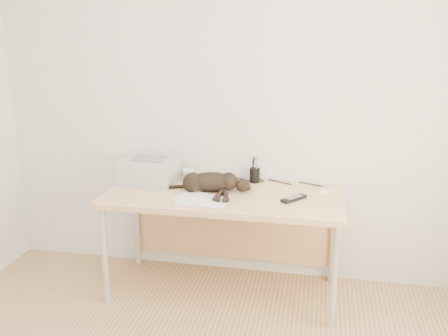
% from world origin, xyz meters
% --- Properties ---
extents(wall_back, '(3.50, 0.00, 3.50)m').
position_xyz_m(wall_back, '(0.00, 1.75, 1.30)').
color(wall_back, silver).
rests_on(wall_back, floor).
extents(desk, '(1.60, 0.70, 0.74)m').
position_xyz_m(desk, '(0.00, 1.48, 0.61)').
color(desk, tan).
rests_on(desk, floor).
extents(printer, '(0.40, 0.35, 0.18)m').
position_xyz_m(printer, '(-0.57, 1.54, 0.83)').
color(printer, silver).
rests_on(printer, desk).
extents(papers, '(0.37, 0.29, 0.01)m').
position_xyz_m(papers, '(-0.12, 1.24, 0.74)').
color(papers, white).
rests_on(papers, desk).
extents(cat, '(0.63, 0.29, 0.14)m').
position_xyz_m(cat, '(-0.10, 1.41, 0.80)').
color(cat, black).
rests_on(cat, desk).
extents(mug, '(0.13, 0.13, 0.08)m').
position_xyz_m(mug, '(-0.31, 1.63, 0.78)').
color(mug, white).
rests_on(mug, desk).
extents(pen_cup, '(0.07, 0.07, 0.19)m').
position_xyz_m(pen_cup, '(0.17, 1.68, 0.79)').
color(pen_cup, black).
rests_on(pen_cup, desk).
extents(remote_grey, '(0.07, 0.20, 0.02)m').
position_xyz_m(remote_grey, '(-0.15, 1.61, 0.75)').
color(remote_grey, gray).
rests_on(remote_grey, desk).
extents(remote_black, '(0.16, 0.18, 0.02)m').
position_xyz_m(remote_black, '(0.47, 1.35, 0.75)').
color(remote_black, black).
rests_on(remote_black, desk).
extents(mouse, '(0.09, 0.11, 0.03)m').
position_xyz_m(mouse, '(0.65, 1.55, 0.76)').
color(mouse, white).
rests_on(mouse, desk).
extents(cable_tangle, '(1.36, 0.08, 0.01)m').
position_xyz_m(cable_tangle, '(0.00, 1.70, 0.75)').
color(cable_tangle, black).
rests_on(cable_tangle, desk).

